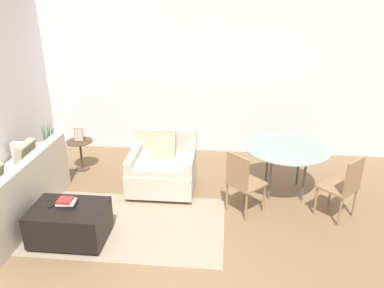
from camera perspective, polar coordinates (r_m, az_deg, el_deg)
The scene contains 14 objects.
ground_plane at distance 4.22m, azimuth -3.84°, elevation -20.33°, with size 20.00×20.00×0.00m, color brown.
wall_back at distance 6.80m, azimuth 0.68°, elevation 9.88°, with size 12.00×0.06×2.75m.
area_rug at distance 5.15m, azimuth -11.44°, elevation -11.78°, with size 2.84×1.51×0.01m.
couch at distance 5.56m, azimuth -25.98°, elevation -7.39°, with size 0.87×2.03×0.92m.
armchair at distance 5.73m, azimuth -4.49°, elevation -3.66°, with size 0.98×0.92×0.89m.
ottoman at distance 4.88m, azimuth -18.15°, elevation -11.27°, with size 0.89×0.62×0.45m.
book_stack at distance 4.80m, azimuth -18.60°, elevation -8.40°, with size 0.24×0.21×0.09m.
tv_remote_primary at distance 4.86m, azimuth -20.38°, elevation -8.74°, with size 0.13×0.14×0.01m.
potted_plant at distance 6.77m, azimuth -20.71°, elevation -1.98°, with size 0.42×0.42×0.95m.
side_table at distance 6.58m, azimuth -16.62°, elevation -0.79°, with size 0.43×0.43×0.52m.
picture_frame at distance 6.48m, azimuth -16.87°, elevation 1.32°, with size 0.16×0.07×0.22m.
dining_table at distance 5.66m, azimuth 14.26°, elevation -1.13°, with size 1.24×1.24×0.73m.
dining_chair_near_left at distance 5.06m, azimuth 7.64°, elevation -5.38°, with size 0.59×0.59×0.90m.
dining_chair_near_right at distance 5.29m, azimuth 22.22°, elevation -5.68°, with size 0.59×0.59×0.90m.
Camera 1 is at (0.56, -3.04, 2.87)m, focal length 35.00 mm.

